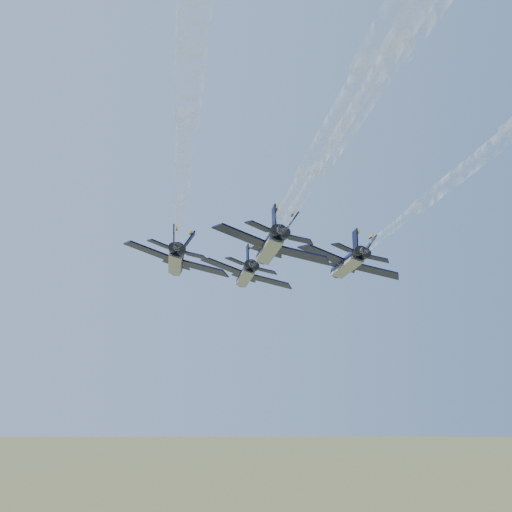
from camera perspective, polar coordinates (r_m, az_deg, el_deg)
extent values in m
cylinder|color=black|center=(110.04, -0.71, -1.32)|extent=(4.26, 13.61, 2.16)
cone|color=black|center=(117.99, -1.07, -1.79)|extent=(2.55, 2.94, 2.16)
ellipsoid|color=black|center=(113.52, -0.79, -1.26)|extent=(1.56, 2.59, 1.09)
cube|color=gray|center=(109.95, -0.81, -1.64)|extent=(3.48, 12.16, 0.89)
cube|color=black|center=(109.10, -2.41, -0.76)|extent=(6.10, 4.08, 1.92)
cube|color=orange|center=(110.82, -2.45, -0.83)|extent=(5.50, 1.20, 1.90)
cube|color=black|center=(109.46, 1.03, -1.87)|extent=(6.52, 5.47, 1.92)
cube|color=orange|center=(111.17, 0.94, -1.92)|extent=(5.07, 2.83, 1.90)
cube|color=black|center=(103.61, -1.50, -0.53)|extent=(2.86, 2.15, 0.92)
cube|color=black|center=(103.84, 0.74, -1.25)|extent=(3.03, 2.71, 0.92)
cube|color=black|center=(104.58, -0.64, -0.06)|extent=(0.55, 2.23, 2.64)
cube|color=black|center=(104.68, 0.26, -0.35)|extent=(1.99, 2.46, 2.24)
cylinder|color=black|center=(102.96, -0.60, -0.82)|extent=(1.57, 1.42, 1.40)
cylinder|color=black|center=(103.01, -0.12, -0.97)|extent=(1.57, 1.42, 1.40)
cylinder|color=black|center=(96.37, -5.80, -0.28)|extent=(4.26, 13.61, 2.16)
cone|color=black|center=(104.33, -5.82, -0.89)|extent=(2.55, 2.94, 2.16)
ellipsoid|color=black|center=(99.85, -5.71, -0.26)|extent=(1.56, 2.59, 1.09)
cube|color=gray|center=(96.28, -5.92, -0.65)|extent=(3.48, 12.16, 0.89)
cube|color=black|center=(95.74, -7.78, 0.36)|extent=(6.10, 4.08, 1.92)
cube|color=orange|center=(97.46, -7.73, 0.27)|extent=(5.50, 1.20, 1.90)
cube|color=black|center=(95.48, -3.85, -0.91)|extent=(6.52, 5.47, 1.92)
cube|color=orange|center=(97.20, -3.87, -0.98)|extent=(5.07, 2.83, 1.90)
cube|color=black|center=(90.13, -7.06, 0.70)|extent=(2.86, 2.15, 0.92)
cube|color=black|center=(89.96, -4.49, -0.14)|extent=(3.03, 2.71, 0.92)
cube|color=black|center=(90.97, -6.02, 1.22)|extent=(0.55, 2.23, 2.64)
cube|color=black|center=(90.90, -4.99, 0.89)|extent=(1.99, 2.46, 2.24)
cylinder|color=black|center=(89.32, -6.07, 0.38)|extent=(1.57, 1.42, 1.40)
cylinder|color=black|center=(89.28, -5.52, 0.20)|extent=(1.57, 1.42, 1.40)
cylinder|color=black|center=(99.28, 6.72, -0.50)|extent=(4.26, 13.61, 2.16)
cone|color=black|center=(107.06, 5.77, -1.08)|extent=(2.55, 2.94, 2.16)
ellipsoid|color=black|center=(102.72, 6.38, -0.47)|extent=(1.56, 2.59, 1.09)
cube|color=gray|center=(99.15, 6.61, -0.86)|extent=(3.48, 12.16, 0.89)
cube|color=black|center=(97.94, 4.92, 0.12)|extent=(6.10, 4.08, 1.92)
cube|color=orange|center=(99.64, 4.75, 0.03)|extent=(5.50, 1.20, 1.90)
cube|color=black|center=(99.13, 8.67, -1.11)|extent=(6.52, 5.47, 1.92)
cube|color=orange|center=(100.80, 8.44, -1.17)|extent=(5.07, 2.83, 1.90)
cube|color=black|center=(92.73, 6.36, 0.43)|extent=(2.86, 2.15, 0.92)
cube|color=black|center=(93.51, 8.80, -0.37)|extent=(3.03, 2.71, 0.92)
cube|color=black|center=(93.93, 7.23, 0.94)|extent=(0.55, 2.23, 2.64)
cube|color=black|center=(94.24, 8.21, 0.62)|extent=(1.99, 2.46, 2.24)
cylinder|color=black|center=(92.31, 7.41, 0.12)|extent=(1.57, 1.42, 1.40)
cylinder|color=black|center=(92.48, 7.93, -0.06)|extent=(1.57, 1.42, 1.40)
cylinder|color=black|center=(84.96, 1.09, 0.75)|extent=(4.26, 13.61, 2.16)
cone|color=black|center=(92.85, 0.47, -0.02)|extent=(2.55, 2.94, 2.16)
ellipsoid|color=black|center=(88.44, 0.92, 0.74)|extent=(1.56, 2.59, 1.09)
cube|color=gray|center=(84.84, 0.96, 0.33)|extent=(3.48, 12.16, 0.89)
cube|color=black|center=(83.97, -1.10, 1.50)|extent=(6.10, 4.08, 1.92)
cube|color=orange|center=(85.68, -1.17, 1.37)|extent=(5.50, 1.20, 1.90)
cube|color=black|center=(84.46, 3.35, 0.05)|extent=(6.52, 5.47, 1.92)
cube|color=orange|center=(86.16, 3.19, -0.05)|extent=(5.07, 2.83, 1.90)
cube|color=black|center=(78.55, 0.19, 1.96)|extent=(2.86, 2.15, 0.92)
cube|color=black|center=(78.87, 3.13, 1.00)|extent=(3.03, 2.71, 0.92)
cube|color=black|center=(79.61, 1.31, 2.54)|extent=(0.55, 2.23, 2.64)
cube|color=black|center=(79.74, 2.48, 2.15)|extent=(1.99, 2.46, 2.24)
cylinder|color=black|center=(77.94, 1.40, 1.60)|extent=(1.57, 1.42, 1.40)
cylinder|color=black|center=(78.01, 2.03, 1.39)|extent=(1.57, 1.42, 1.40)
cylinder|color=white|center=(92.77, 0.30, -0.02)|extent=(4.55, 21.52, 1.14)
cylinder|color=white|center=(72.81, 2.07, 2.27)|extent=(4.97, 21.58, 1.57)
cylinder|color=white|center=(53.18, 5.18, 6.27)|extent=(5.47, 21.66, 2.08)
cylinder|color=white|center=(34.43, 11.99, 14.67)|extent=(6.05, 21.76, 2.66)
cylinder|color=white|center=(79.06, -5.73, 1.47)|extent=(4.55, 21.52, 1.14)
cylinder|color=white|center=(59.07, -5.61, 4.80)|extent=(4.97, 21.58, 1.57)
cylinder|color=white|center=(39.48, -5.34, 11.48)|extent=(5.47, 21.66, 2.08)
cylinder|color=white|center=(82.48, 9.39, 1.13)|extent=(4.55, 21.52, 1.14)
cylinder|color=white|center=(63.42, 14.28, 4.11)|extent=(4.97, 21.58, 1.57)
cylinder|color=white|center=(67.89, 2.92, 3.05)|extent=(4.55, 21.52, 1.14)
cylinder|color=white|center=(48.41, 6.70, 7.75)|extent=(4.97, 21.58, 1.57)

